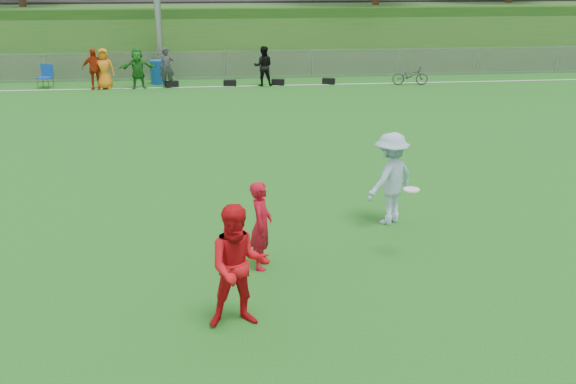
{
  "coord_description": "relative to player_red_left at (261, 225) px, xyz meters",
  "views": [
    {
      "loc": [
        -0.49,
        -9.8,
        4.89
      ],
      "look_at": [
        0.67,
        0.5,
        1.24
      ],
      "focal_mm": 40.0,
      "sensor_mm": 36.0,
      "label": 1
    }
  ],
  "objects": [
    {
      "name": "berm",
      "position": [
        -0.18,
        30.8,
        0.73
      ],
      "size": [
        120.0,
        18.0,
        3.0
      ],
      "primitive_type": "cube",
      "color": "#1D4E16",
      "rests_on": "ground"
    },
    {
      "name": "player_blue",
      "position": [
        2.7,
        1.76,
        0.16
      ],
      "size": [
        1.37,
        1.27,
        1.86
      ],
      "primitive_type": "imported",
      "rotation": [
        0.0,
        0.0,
        3.78
      ],
      "color": "#97B8D2",
      "rests_on": "ground"
    },
    {
      "name": "camp_chair",
      "position": [
        -7.89,
        18.31,
        -0.48
      ],
      "size": [
        0.66,
        0.67,
        0.99
      ],
      "rotation": [
        0.0,
        0.0,
        -0.23
      ],
      "color": "#0E3E9C",
      "rests_on": "ground"
    },
    {
      "name": "ground",
      "position": [
        -0.18,
        -0.2,
        -0.77
      ],
      "size": [
        120.0,
        120.0,
        0.0
      ],
      "primitive_type": "plane",
      "color": "#14601B",
      "rests_on": "ground"
    },
    {
      "name": "recycling_bin",
      "position": [
        -3.18,
        18.8,
        -0.25
      ],
      "size": [
        0.82,
        0.82,
        1.03
      ],
      "primitive_type": "cylinder",
      "rotation": [
        0.0,
        0.0,
        -0.22
      ],
      "color": "#0E499B",
      "rests_on": "ground"
    },
    {
      "name": "gear_bags",
      "position": [
        0.92,
        17.9,
        -0.64
      ],
      "size": [
        7.44,
        0.43,
        0.26
      ],
      "color": "black",
      "rests_on": "ground"
    },
    {
      "name": "player_red_center",
      "position": [
        -0.45,
        -1.83,
        0.14
      ],
      "size": [
        0.93,
        0.75,
        1.83
      ],
      "primitive_type": "imported",
      "rotation": [
        0.0,
        0.0,
        0.06
      ],
      "color": "red",
      "rests_on": "ground"
    },
    {
      "name": "player_red_left",
      "position": [
        0.0,
        0.0,
        0.0
      ],
      "size": [
        0.49,
        0.63,
        1.54
      ],
      "primitive_type": "imported",
      "rotation": [
        0.0,
        0.0,
        1.34
      ],
      "color": "#A80B1D",
      "rests_on": "ground"
    },
    {
      "name": "fence",
      "position": [
        -0.18,
        19.8,
        -0.12
      ],
      "size": [
        58.0,
        0.06,
        1.3
      ],
      "color": "gray",
      "rests_on": "ground"
    },
    {
      "name": "frisbee",
      "position": [
        2.61,
        0.11,
        0.5
      ],
      "size": [
        0.28,
        0.28,
        0.03
      ],
      "color": "white",
      "rests_on": "ground"
    },
    {
      "name": "spectator_row",
      "position": [
        -3.21,
        17.8,
        0.08
      ],
      "size": [
        8.09,
        0.74,
        1.69
      ],
      "color": "#B02B0C",
      "rests_on": "ground"
    },
    {
      "name": "sideline_far",
      "position": [
        -0.18,
        17.8,
        -0.76
      ],
      "size": [
        60.0,
        0.1,
        0.01
      ],
      "primitive_type": "cube",
      "color": "white",
      "rests_on": "ground"
    },
    {
      "name": "bicycle",
      "position": [
        7.77,
        17.3,
        -0.36
      ],
      "size": [
        1.6,
        0.74,
        0.81
      ],
      "primitive_type": "imported",
      "rotation": [
        0.0,
        0.0,
        1.44
      ],
      "color": "#303032",
      "rests_on": "ground"
    }
  ]
}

